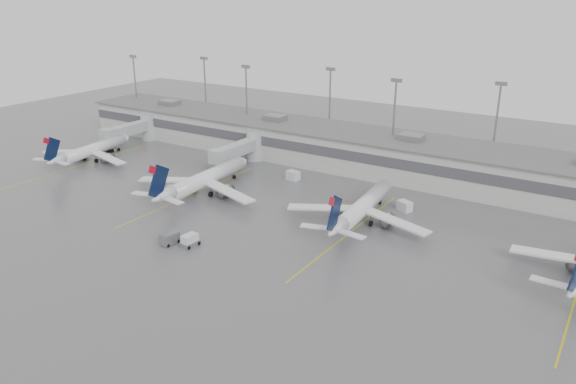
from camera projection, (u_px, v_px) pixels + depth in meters
The scene contains 19 objects.
ground at pixel (174, 263), 84.48m from camera, with size 260.00×260.00×0.00m, color #575759.
terminal at pixel (348, 148), 128.99m from camera, with size 152.00×17.00×9.45m.
light_masts at pixel (360, 110), 130.83m from camera, with size 142.40×8.00×20.60m.
jet_bridge_left at pixel (137, 129), 147.18m from camera, with size 4.00×17.20×7.00m.
jet_bridge_right at pixel (244, 148), 129.64m from camera, with size 4.00×17.20×7.00m.
stand_markings at pixel (264, 212), 103.50m from camera, with size 105.25×40.00×0.01m.
jet_far_left at pixel (91, 150), 132.40m from camera, with size 24.22×27.30×8.85m.
jet_mid_left at pixel (203, 179), 111.32m from camera, with size 27.56×30.94×10.00m.
jet_mid_right at pixel (361, 208), 97.72m from camera, with size 26.12×29.36×9.50m.
baggage_tug at pixel (190, 241), 89.90m from camera, with size 2.26×3.21×1.95m.
baggage_cart at pixel (170, 238), 90.47m from camera, with size 2.01×3.14×1.92m.
gse_uld_a at pixel (110, 147), 141.34m from camera, with size 2.50×1.67×1.77m, color silver.
gse_uld_b at pixel (293, 175), 120.32m from camera, with size 2.75×1.84×1.95m, color silver.
gse_uld_c at pixel (405, 206), 103.85m from camera, with size 2.64×1.76×1.87m, color silver.
gse_loader at pixel (234, 157), 132.98m from camera, with size 2.27×3.63×2.27m, color slate.
cone_a at pixel (142, 151), 140.38m from camera, with size 0.48×0.48×0.76m, color #FF5905.
cone_b at pixel (233, 180), 119.46m from camera, with size 0.38×0.38×0.61m, color #FF5905.
cone_c at pixel (346, 200), 108.32m from camera, with size 0.40×0.40×0.64m, color #FF5905.
cone_d at pixel (570, 256), 85.95m from camera, with size 0.48×0.48×0.77m, color #FF5905.
Camera 1 is at (54.92, -54.58, 39.43)m, focal length 35.00 mm.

